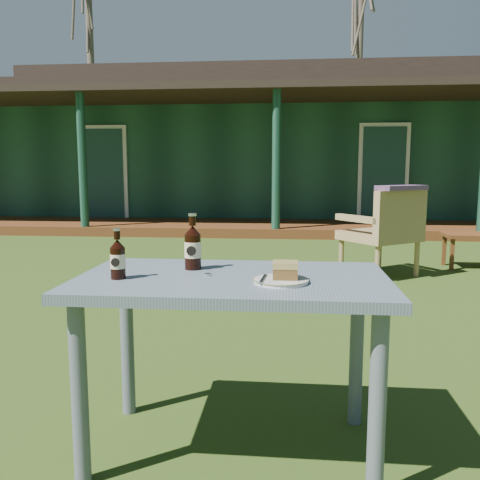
# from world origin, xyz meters

# --- Properties ---
(ground) EXTENTS (80.00, 80.00, 0.00)m
(ground) POSITION_xyz_m (0.00, 0.00, 0.00)
(ground) COLOR #334916
(pavilion) EXTENTS (15.80, 8.30, 3.45)m
(pavilion) POSITION_xyz_m (-0.00, 9.39, 1.61)
(pavilion) COLOR #173D2C
(pavilion) RESTS_ON ground
(tree_left) EXTENTS (0.28, 0.28, 10.50)m
(tree_left) POSITION_xyz_m (-8.00, 17.50, 5.25)
(tree_left) COLOR brown
(tree_left) RESTS_ON ground
(tree_mid) EXTENTS (0.28, 0.28, 9.50)m
(tree_mid) POSITION_xyz_m (3.00, 18.50, 4.75)
(tree_mid) COLOR brown
(tree_mid) RESTS_ON ground
(cafe_table) EXTENTS (1.20, 0.70, 0.72)m
(cafe_table) POSITION_xyz_m (0.00, -1.60, 0.62)
(cafe_table) COLOR slate
(cafe_table) RESTS_ON ground
(plate) EXTENTS (0.20, 0.20, 0.01)m
(plate) POSITION_xyz_m (0.19, -1.70, 0.73)
(plate) COLOR silver
(plate) RESTS_ON cafe_table
(cake_slice) EXTENTS (0.09, 0.09, 0.06)m
(cake_slice) POSITION_xyz_m (0.20, -1.68, 0.77)
(cake_slice) COLOR brown
(cake_slice) RESTS_ON plate
(fork) EXTENTS (0.02, 0.14, 0.00)m
(fork) POSITION_xyz_m (0.12, -1.71, 0.74)
(fork) COLOR silver
(fork) RESTS_ON plate
(cola_bottle_near) EXTENTS (0.07, 0.07, 0.23)m
(cola_bottle_near) POSITION_xyz_m (-0.18, -1.48, 0.81)
(cola_bottle_near) COLOR black
(cola_bottle_near) RESTS_ON cafe_table
(cola_bottle_far) EXTENTS (0.06, 0.06, 0.19)m
(cola_bottle_far) POSITION_xyz_m (-0.43, -1.69, 0.80)
(cola_bottle_far) COLOR black
(cola_bottle_far) RESTS_ON cafe_table
(bottle_cap) EXTENTS (0.03, 0.03, 0.01)m
(bottle_cap) POSITION_xyz_m (-0.10, -1.59, 0.72)
(bottle_cap) COLOR silver
(bottle_cap) RESTS_ON cafe_table
(armchair_left) EXTENTS (0.93, 0.92, 0.92)m
(armchair_left) POSITION_xyz_m (1.23, 1.89, 0.52)
(armchair_left) COLOR #9F7F4F
(armchair_left) RESTS_ON ground
(floral_throw) EXTENTS (0.57, 0.49, 0.05)m
(floral_throw) POSITION_xyz_m (1.34, 1.74, 0.95)
(floral_throw) COLOR #5F3E64
(floral_throw) RESTS_ON armchair_left
(side_table) EXTENTS (0.60, 0.40, 0.40)m
(side_table) POSITION_xyz_m (2.30, 2.47, 0.34)
(side_table) COLOR #5B3016
(side_table) RESTS_ON ground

